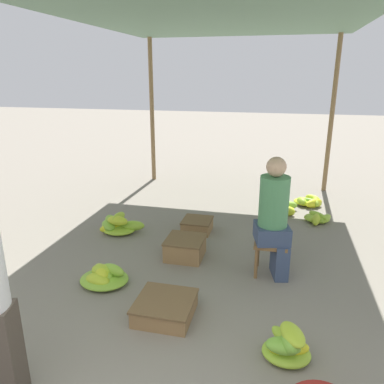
% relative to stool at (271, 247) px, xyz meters
% --- Properties ---
extents(canopy_post_back_left, '(0.08, 0.08, 2.69)m').
position_rel_stool_xyz_m(canopy_post_back_left, '(-2.44, 3.30, 1.04)').
color(canopy_post_back_left, olive).
rests_on(canopy_post_back_left, ground).
extents(canopy_post_back_right, '(0.08, 0.08, 2.69)m').
position_rel_stool_xyz_m(canopy_post_back_right, '(0.86, 3.30, 1.04)').
color(canopy_post_back_right, olive).
rests_on(canopy_post_back_right, ground).
extents(canopy_tarp, '(3.70, 5.94, 0.04)m').
position_rel_stool_xyz_m(canopy_tarp, '(-0.79, 0.53, 2.41)').
color(canopy_tarp, '#567A60').
rests_on(canopy_tarp, canopy_post_front_left).
extents(stool, '(0.34, 0.34, 0.38)m').
position_rel_stool_xyz_m(stool, '(0.00, 0.00, 0.00)').
color(stool, brown).
rests_on(stool, ground).
extents(vendor_seated, '(0.41, 0.41, 1.28)m').
position_rel_stool_xyz_m(vendor_seated, '(0.02, -0.00, 0.35)').
color(vendor_seated, '#384766').
rests_on(vendor_seated, ground).
extents(banana_pile_left_0, '(0.50, 0.44, 0.21)m').
position_rel_stool_xyz_m(banana_pile_left_0, '(-1.63, -0.60, -0.23)').
color(banana_pile_left_0, '#AAC82E').
rests_on(banana_pile_left_0, ground).
extents(banana_pile_left_1, '(0.65, 0.41, 0.28)m').
position_rel_stool_xyz_m(banana_pile_left_1, '(-2.03, 0.62, -0.21)').
color(banana_pile_left_1, yellow).
rests_on(banana_pile_left_1, ground).
extents(banana_pile_right_0, '(0.37, 0.38, 0.28)m').
position_rel_stool_xyz_m(banana_pile_right_0, '(0.18, -1.27, -0.18)').
color(banana_pile_right_0, yellow).
rests_on(banana_pile_right_0, ground).
extents(banana_pile_right_1, '(0.48, 0.47, 0.15)m').
position_rel_stool_xyz_m(banana_pile_right_1, '(0.55, 2.35, -0.24)').
color(banana_pile_right_1, '#77B437').
rests_on(banana_pile_right_1, ground).
extents(banana_pile_right_2, '(0.41, 0.45, 0.15)m').
position_rel_stool_xyz_m(banana_pile_right_2, '(0.62, 1.64, -0.25)').
color(banana_pile_right_2, '#9AC231').
rests_on(banana_pile_right_2, ground).
extents(banana_pile_right_3, '(0.58, 0.52, 0.15)m').
position_rel_stool_xyz_m(banana_pile_right_3, '(0.10, 1.94, -0.24)').
color(banana_pile_right_3, '#C4D329').
rests_on(banana_pile_right_3, ground).
extents(crate_near, '(0.50, 0.50, 0.17)m').
position_rel_stool_xyz_m(crate_near, '(-0.87, -0.98, -0.22)').
color(crate_near, olive).
rests_on(crate_near, ground).
extents(crate_mid, '(0.39, 0.39, 0.17)m').
position_rel_stool_xyz_m(crate_mid, '(-1.00, 0.92, -0.22)').
color(crate_mid, olive).
rests_on(crate_mid, ground).
extents(crate_far, '(0.44, 0.44, 0.23)m').
position_rel_stool_xyz_m(crate_far, '(-0.97, 0.15, -0.19)').
color(crate_far, olive).
rests_on(crate_far, ground).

